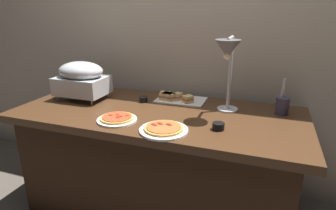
% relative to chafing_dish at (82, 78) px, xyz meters
% --- Properties ---
extents(ground_plane, '(8.00, 8.00, 0.00)m').
position_rel_chafing_dish_xyz_m(ground_plane, '(0.63, -0.06, -0.92)').
color(ground_plane, '#4C443D').
extents(back_wall, '(4.40, 0.04, 2.40)m').
position_rel_chafing_dish_xyz_m(back_wall, '(0.63, 0.44, 0.28)').
color(back_wall, tan).
rests_on(back_wall, ground_plane).
extents(buffet_table, '(1.90, 0.84, 0.76)m').
position_rel_chafing_dish_xyz_m(buffet_table, '(0.63, -0.06, -0.53)').
color(buffet_table, '#422816').
rests_on(buffet_table, ground_plane).
extents(chafing_dish, '(0.36, 0.26, 0.28)m').
position_rel_chafing_dish_xyz_m(chafing_dish, '(0.00, 0.00, 0.00)').
color(chafing_dish, '#B7BABF').
rests_on(chafing_dish, buffet_table).
extents(heat_lamp, '(0.15, 0.32, 0.49)m').
position_rel_chafing_dish_xyz_m(heat_lamp, '(1.06, -0.03, 0.22)').
color(heat_lamp, '#B7BABF').
rests_on(heat_lamp, buffet_table).
extents(pizza_plate_front, '(0.24, 0.24, 0.03)m').
position_rel_chafing_dish_xyz_m(pizza_plate_front, '(0.46, -0.31, -0.15)').
color(pizza_plate_front, white).
rests_on(pizza_plate_front, buffet_table).
extents(pizza_plate_center, '(0.27, 0.27, 0.03)m').
position_rel_chafing_dish_xyz_m(pizza_plate_center, '(0.78, -0.36, -0.15)').
color(pizza_plate_center, white).
rests_on(pizza_plate_center, buffet_table).
extents(sandwich_platter, '(0.36, 0.23, 0.06)m').
position_rel_chafing_dish_xyz_m(sandwich_platter, '(0.68, 0.18, -0.14)').
color(sandwich_platter, white).
rests_on(sandwich_platter, buffet_table).
extents(sauce_cup_near, '(0.07, 0.07, 0.04)m').
position_rel_chafing_dish_xyz_m(sauce_cup_near, '(1.06, -0.24, -0.14)').
color(sauce_cup_near, black).
rests_on(sauce_cup_near, buffet_table).
extents(sauce_cup_far, '(0.06, 0.06, 0.04)m').
position_rel_chafing_dish_xyz_m(sauce_cup_far, '(0.46, 0.08, -0.14)').
color(sauce_cup_far, black).
rests_on(sauce_cup_far, buffet_table).
extents(utensil_holder, '(0.08, 0.08, 0.23)m').
position_rel_chafing_dish_xyz_m(utensil_holder, '(1.40, 0.16, -0.10)').
color(utensil_holder, '#383347').
rests_on(utensil_holder, buffet_table).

